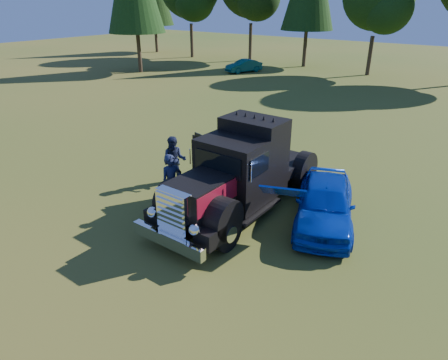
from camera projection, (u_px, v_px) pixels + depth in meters
ground at (189, 212)px, 13.35m from camera, size 120.00×120.00×0.00m
diamond_t_truck at (238, 176)px, 12.96m from camera, size 3.35×7.16×3.00m
hotrod_coupe at (325, 202)px, 12.42m from camera, size 3.22×4.65×1.89m
spectator_near at (172, 183)px, 13.07m from camera, size 0.69×0.84×2.00m
spectator_far at (174, 161)px, 15.08m from camera, size 1.15×1.11×1.87m
distant_teal_car at (244, 66)px, 38.14m from camera, size 2.52×3.76×1.17m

